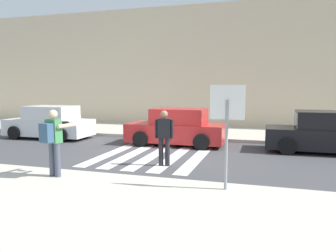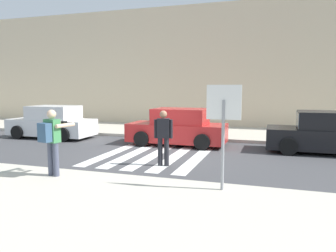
# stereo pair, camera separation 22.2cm
# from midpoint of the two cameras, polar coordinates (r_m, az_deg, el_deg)

# --- Properties ---
(ground_plane) EXTENTS (120.00, 120.00, 0.00)m
(ground_plane) POSITION_cam_midpoint_polar(r_m,az_deg,el_deg) (11.87, -3.04, -5.07)
(ground_plane) COLOR #424244
(sidewalk_near) EXTENTS (60.00, 6.00, 0.14)m
(sidewalk_near) POSITION_cam_midpoint_polar(r_m,az_deg,el_deg) (6.61, -22.40, -14.69)
(sidewalk_near) COLOR beige
(sidewalk_near) RESTS_ON ground
(sidewalk_far) EXTENTS (60.00, 4.80, 0.14)m
(sidewalk_far) POSITION_cam_midpoint_polar(r_m,az_deg,el_deg) (17.54, 3.68, -1.00)
(sidewalk_far) COLOR beige
(sidewalk_far) RESTS_ON ground
(building_facade_far) EXTENTS (56.00, 4.00, 7.28)m
(building_facade_far) POSITION_cam_midpoint_polar(r_m,az_deg,el_deg) (21.72, 6.47, 9.89)
(building_facade_far) COLOR beige
(building_facade_far) RESTS_ON ground
(crosswalk_stripe_0) EXTENTS (0.44, 5.20, 0.01)m
(crosswalk_stripe_0) POSITION_cam_midpoint_polar(r_m,az_deg,el_deg) (12.67, -9.56, -4.38)
(crosswalk_stripe_0) COLOR silver
(crosswalk_stripe_0) RESTS_ON ground
(crosswalk_stripe_1) EXTENTS (0.44, 5.20, 0.01)m
(crosswalk_stripe_1) POSITION_cam_midpoint_polar(r_m,az_deg,el_deg) (12.34, -6.22, -4.63)
(crosswalk_stripe_1) COLOR silver
(crosswalk_stripe_1) RESTS_ON ground
(crosswalk_stripe_2) EXTENTS (0.44, 5.20, 0.01)m
(crosswalk_stripe_2) POSITION_cam_midpoint_polar(r_m,az_deg,el_deg) (12.05, -2.71, -4.87)
(crosswalk_stripe_2) COLOR silver
(crosswalk_stripe_2) RESTS_ON ground
(crosswalk_stripe_3) EXTENTS (0.44, 5.20, 0.01)m
(crosswalk_stripe_3) POSITION_cam_midpoint_polar(r_m,az_deg,el_deg) (11.81, 0.96, -5.10)
(crosswalk_stripe_3) COLOR silver
(crosswalk_stripe_3) RESTS_ON ground
(crosswalk_stripe_4) EXTENTS (0.44, 5.20, 0.01)m
(crosswalk_stripe_4) POSITION_cam_midpoint_polar(r_m,az_deg,el_deg) (11.62, 4.77, -5.32)
(crosswalk_stripe_4) COLOR silver
(crosswalk_stripe_4) RESTS_ON ground
(stop_sign) EXTENTS (0.76, 0.08, 2.35)m
(stop_sign) POSITION_cam_midpoint_polar(r_m,az_deg,el_deg) (7.30, 9.38, 2.05)
(stop_sign) COLOR gray
(stop_sign) RESTS_ON sidewalk_near
(photographer_with_backpack) EXTENTS (0.70, 0.92, 1.72)m
(photographer_with_backpack) POSITION_cam_midpoint_polar(r_m,az_deg,el_deg) (8.88, -20.07, -1.83)
(photographer_with_backpack) COLOR #474C60
(photographer_with_backpack) RESTS_ON sidewalk_near
(pedestrian_crossing) EXTENTS (0.57, 0.31, 1.72)m
(pedestrian_crossing) POSITION_cam_midpoint_polar(r_m,az_deg,el_deg) (10.08, -1.30, -1.55)
(pedestrian_crossing) COLOR #232328
(pedestrian_crossing) RESTS_ON ground
(parked_car_white) EXTENTS (4.10, 1.92, 1.55)m
(parked_car_white) POSITION_cam_midpoint_polar(r_m,az_deg,el_deg) (16.71, -20.27, 0.47)
(parked_car_white) COLOR white
(parked_car_white) RESTS_ON ground
(parked_car_red) EXTENTS (4.10, 1.92, 1.55)m
(parked_car_red) POSITION_cam_midpoint_polar(r_m,az_deg,el_deg) (13.84, 1.09, -0.33)
(parked_car_red) COLOR red
(parked_car_red) RESTS_ON ground
(parked_car_black) EXTENTS (4.10, 1.92, 1.55)m
(parked_car_black) POSITION_cam_midpoint_polar(r_m,az_deg,el_deg) (13.46, 25.10, -1.17)
(parked_car_black) COLOR black
(parked_car_black) RESTS_ON ground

